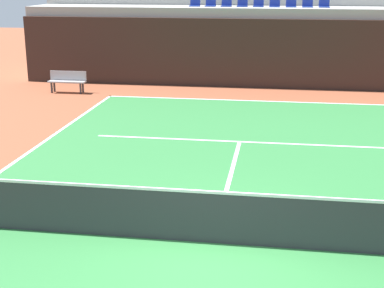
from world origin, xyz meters
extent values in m
plane|color=brown|center=(0.00, 0.00, 0.00)|extent=(80.00, 80.00, 0.00)
cube|color=#2D7238|center=(0.00, 0.00, 0.01)|extent=(11.00, 24.00, 0.01)
cube|color=white|center=(0.00, 11.95, 0.01)|extent=(11.00, 0.10, 0.00)
cube|color=white|center=(0.00, 6.40, 0.01)|extent=(8.26, 0.10, 0.00)
cube|color=white|center=(0.00, 3.20, 0.01)|extent=(0.10, 6.40, 0.00)
cube|color=black|center=(0.00, 14.70, 1.41)|extent=(19.96, 0.30, 2.82)
cube|color=#9E9E99|center=(0.00, 16.05, 1.61)|extent=(19.96, 2.40, 3.22)
cube|color=#9E9E99|center=(0.00, 18.45, 2.09)|extent=(19.96, 2.40, 4.19)
cube|color=navy|center=(-2.75, 16.05, 3.24)|extent=(0.44, 0.44, 0.04)
cube|color=navy|center=(-2.75, 16.25, 3.46)|extent=(0.44, 0.04, 0.40)
cube|color=navy|center=(-2.06, 16.05, 3.24)|extent=(0.44, 0.44, 0.04)
cube|color=navy|center=(-2.06, 16.25, 3.46)|extent=(0.44, 0.04, 0.40)
cube|color=navy|center=(-1.37, 16.05, 3.24)|extent=(0.44, 0.44, 0.04)
cube|color=navy|center=(-1.37, 16.25, 3.46)|extent=(0.44, 0.04, 0.40)
cube|color=navy|center=(-0.69, 16.05, 3.24)|extent=(0.44, 0.44, 0.04)
cube|color=navy|center=(-0.69, 16.25, 3.46)|extent=(0.44, 0.04, 0.40)
cube|color=navy|center=(0.00, 16.05, 3.24)|extent=(0.44, 0.44, 0.04)
cube|color=navy|center=(0.00, 16.25, 3.46)|extent=(0.44, 0.04, 0.40)
cube|color=navy|center=(0.69, 16.05, 3.24)|extent=(0.44, 0.44, 0.04)
cube|color=navy|center=(0.69, 16.25, 3.46)|extent=(0.44, 0.04, 0.40)
cube|color=navy|center=(1.37, 16.05, 3.24)|extent=(0.44, 0.44, 0.04)
cube|color=navy|center=(1.37, 16.25, 3.46)|extent=(0.44, 0.04, 0.40)
cube|color=navy|center=(2.06, 16.05, 3.24)|extent=(0.44, 0.44, 0.04)
cube|color=navy|center=(2.06, 16.25, 3.46)|extent=(0.44, 0.04, 0.40)
cube|color=navy|center=(2.75, 16.05, 3.24)|extent=(0.44, 0.44, 0.04)
cube|color=navy|center=(2.75, 16.25, 3.46)|extent=(0.44, 0.04, 0.40)
cube|color=#333338|center=(0.00, 0.00, 0.47)|extent=(10.90, 0.02, 0.92)
cube|color=white|center=(0.00, 0.00, 0.96)|extent=(10.90, 0.04, 0.05)
cube|color=#99999E|center=(-7.33, 12.39, 0.45)|extent=(1.50, 0.40, 0.05)
cube|color=#99999E|center=(-7.33, 12.57, 0.67)|extent=(1.50, 0.04, 0.36)
cube|color=#2D2D33|center=(-7.93, 12.25, 0.21)|extent=(0.06, 0.06, 0.42)
cube|color=#2D2D33|center=(-6.73, 12.25, 0.21)|extent=(0.06, 0.06, 0.42)
cube|color=#2D2D33|center=(-7.93, 12.53, 0.21)|extent=(0.06, 0.06, 0.42)
cube|color=#2D2D33|center=(-6.73, 12.53, 0.21)|extent=(0.06, 0.06, 0.42)
camera|label=1|loc=(1.04, -9.03, 4.50)|focal=53.37mm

